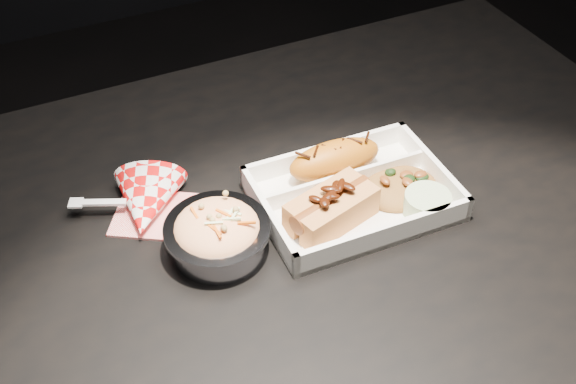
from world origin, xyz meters
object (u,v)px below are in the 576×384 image
(food_tray, at_px, (352,197))
(fried_pastry, at_px, (335,159))
(hotdog, at_px, (332,207))
(dining_table, at_px, (288,267))
(napkin_fork, at_px, (146,204))
(foil_coleslaw_cup, at_px, (217,233))

(food_tray, xyz_separation_m, fried_pastry, (0.00, 0.06, 0.02))
(hotdog, bearing_deg, dining_table, 129.58)
(hotdog, distance_m, napkin_fork, 0.24)
(fried_pastry, distance_m, napkin_fork, 0.26)
(foil_coleslaw_cup, bearing_deg, napkin_fork, 120.71)
(dining_table, xyz_separation_m, fried_pastry, (0.09, 0.05, 0.12))
(foil_coleslaw_cup, relative_size, napkin_fork, 0.75)
(dining_table, height_order, napkin_fork, napkin_fork)
(dining_table, relative_size, food_tray, 4.70)
(food_tray, distance_m, hotdog, 0.06)
(food_tray, relative_size, fried_pastry, 1.92)
(food_tray, bearing_deg, dining_table, 177.71)
(dining_table, height_order, foil_coleslaw_cup, foil_coleslaw_cup)
(hotdog, height_order, foil_coleslaw_cup, foil_coleslaw_cup)
(dining_table, distance_m, food_tray, 0.14)
(napkin_fork, bearing_deg, dining_table, -5.46)
(food_tray, distance_m, foil_coleslaw_cup, 0.19)
(fried_pastry, distance_m, hotdog, 0.09)
(fried_pastry, bearing_deg, hotdog, -120.48)
(fried_pastry, height_order, napkin_fork, napkin_fork)
(foil_coleslaw_cup, bearing_deg, hotdog, -8.02)
(dining_table, relative_size, napkin_fork, 6.87)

